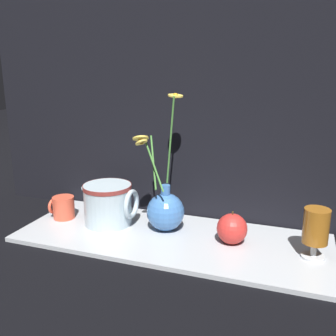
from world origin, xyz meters
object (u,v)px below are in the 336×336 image
object	(u,v)px
vase_with_flowers	(165,209)
ceramic_pitcher	(108,202)
yellow_mug	(63,207)
orange_fruit	(232,229)
tea_glass	(316,228)

from	to	relation	value
vase_with_flowers	ceramic_pitcher	xyz separation A→B (m)	(-0.17, -0.01, 0.00)
yellow_mug	orange_fruit	xyz separation A→B (m)	(0.52, -0.00, 0.01)
tea_glass	orange_fruit	size ratio (longest dim) A/B	1.42
vase_with_flowers	yellow_mug	world-z (taller)	vase_with_flowers
yellow_mug	ceramic_pitcher	world-z (taller)	ceramic_pitcher
ceramic_pitcher	orange_fruit	xyz separation A→B (m)	(0.37, -0.01, -0.03)
ceramic_pitcher	tea_glass	size ratio (longest dim) A/B	1.33
ceramic_pitcher	orange_fruit	world-z (taller)	ceramic_pitcher
orange_fruit	tea_glass	bearing A→B (deg)	-3.73
yellow_mug	ceramic_pitcher	size ratio (longest dim) A/B	0.45
yellow_mug	orange_fruit	world-z (taller)	orange_fruit
ceramic_pitcher	tea_glass	world-z (taller)	ceramic_pitcher
orange_fruit	yellow_mug	bearing A→B (deg)	179.96
vase_with_flowers	yellow_mug	bearing A→B (deg)	-176.25
vase_with_flowers	orange_fruit	world-z (taller)	vase_with_flowers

